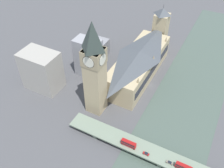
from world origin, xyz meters
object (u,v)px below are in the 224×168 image
object	(u,v)px
road_bridge	(162,157)
double_decker_bus_lead	(129,144)
clock_tower	(94,68)
victoria_tower	(160,29)
parliament_hall	(139,64)
double_decker_bus_mid	(184,167)
car_northbound_tail	(146,154)
car_southbound_lead	(170,163)

from	to	relation	value
road_bridge	double_decker_bus_lead	size ratio (longest dim) A/B	13.25
clock_tower	double_decker_bus_lead	distance (m)	58.15
victoria_tower	road_bridge	world-z (taller)	victoria_tower
double_decker_bus_lead	clock_tower	bearing A→B (deg)	-31.22
parliament_hall	victoria_tower	distance (m)	56.52
double_decker_bus_mid	car_northbound_tail	distance (m)	25.30
victoria_tower	double_decker_bus_lead	distance (m)	139.21
parliament_hall	road_bridge	world-z (taller)	parliament_hall
parliament_hall	victoria_tower	size ratio (longest dim) A/B	1.84
clock_tower	road_bridge	xyz separation A→B (m)	(-64.12, 21.39, -37.85)
parliament_hall	double_decker_bus_lead	xyz separation A→B (m)	(-27.20, 79.88, -5.90)
double_decker_bus_lead	victoria_tower	bearing A→B (deg)	-78.64
parliament_hall	car_southbound_lead	distance (m)	97.91
road_bridge	double_decker_bus_lead	world-z (taller)	double_decker_bus_lead
clock_tower	car_northbound_tail	size ratio (longest dim) A/B	18.33
victoria_tower	car_southbound_lead	xyz separation A→B (m)	(-56.75, 135.31, -16.50)
car_northbound_tail	car_southbound_lead	xyz separation A→B (m)	(-16.15, -0.98, -0.05)
car_northbound_tail	clock_tower	bearing A→B (deg)	-24.95
double_decker_bus_lead	car_northbound_tail	size ratio (longest dim) A/B	2.49
parliament_hall	car_northbound_tail	distance (m)	90.40
victoria_tower	double_decker_bus_mid	world-z (taller)	victoria_tower
parliament_hall	car_northbound_tail	world-z (taller)	parliament_hall
clock_tower	car_southbound_lead	world-z (taller)	clock_tower
victoria_tower	double_decker_bus_mid	xyz separation A→B (m)	(-65.81, 135.43, -14.52)
clock_tower	victoria_tower	distance (m)	113.82
victoria_tower	double_decker_bus_lead	world-z (taller)	victoria_tower
parliament_hall	road_bridge	size ratio (longest dim) A/B	0.63
road_bridge	double_decker_bus_mid	bearing A→B (deg)	169.65
clock_tower	victoria_tower	world-z (taller)	clock_tower
victoria_tower	road_bridge	size ratio (longest dim) A/B	0.34
clock_tower	car_southbound_lead	xyz separation A→B (m)	(-69.74, 23.95, -36.18)
clock_tower	double_decker_bus_mid	size ratio (longest dim) A/B	7.47
clock_tower	car_northbound_tail	xyz separation A→B (m)	(-53.59, 24.93, -36.13)
parliament_hall	clock_tower	bearing A→B (deg)	76.76
clock_tower	victoria_tower	size ratio (longest dim) A/B	1.63
double_decker_bus_lead	double_decker_bus_mid	size ratio (longest dim) A/B	1.01
parliament_hall	clock_tower	world-z (taller)	clock_tower
road_bridge	car_southbound_lead	xyz separation A→B (m)	(-5.63, 2.56, 1.67)
parliament_hall	double_decker_bus_mid	xyz separation A→B (m)	(-65.75, 79.56, -5.96)
parliament_hall	car_southbound_lead	bearing A→B (deg)	125.52
road_bridge	double_decker_bus_mid	xyz separation A→B (m)	(-14.68, 2.68, 3.65)
car_southbound_lead	clock_tower	bearing A→B (deg)	-18.96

